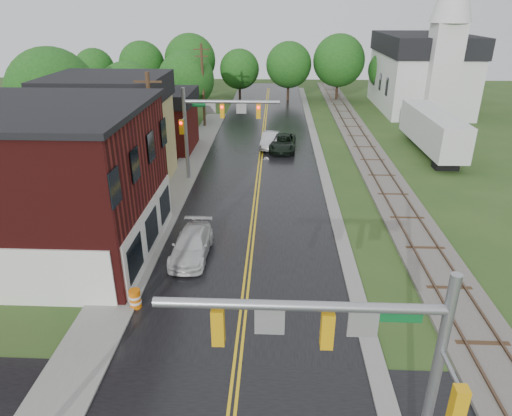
# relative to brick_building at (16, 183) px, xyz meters

# --- Properties ---
(main_road) EXTENTS (10.00, 90.00, 0.02)m
(main_road) POSITION_rel_brick_building_xyz_m (12.48, 15.00, -4.15)
(main_road) COLOR black
(main_road) RESTS_ON ground
(curb_right) EXTENTS (0.80, 70.00, 0.12)m
(curb_right) POSITION_rel_brick_building_xyz_m (17.88, 20.00, -4.15)
(curb_right) COLOR gray
(curb_right) RESTS_ON ground
(sidewalk_left) EXTENTS (2.40, 50.00, 0.12)m
(sidewalk_left) POSITION_rel_brick_building_xyz_m (6.28, 10.00, -4.15)
(sidewalk_left) COLOR gray
(sidewalk_left) RESTS_ON ground
(brick_building) EXTENTS (14.30, 10.30, 8.30)m
(brick_building) POSITION_rel_brick_building_xyz_m (0.00, 0.00, 0.00)
(brick_building) COLOR #46100F
(brick_building) RESTS_ON ground
(yellow_house) EXTENTS (8.00, 7.00, 6.40)m
(yellow_house) POSITION_rel_brick_building_xyz_m (1.48, 11.00, -0.95)
(yellow_house) COLOR tan
(yellow_house) RESTS_ON ground
(darkred_building) EXTENTS (7.00, 6.00, 4.40)m
(darkred_building) POSITION_rel_brick_building_xyz_m (2.48, 20.00, -1.95)
(darkred_building) COLOR #3F0F0C
(darkred_building) RESTS_ON ground
(church) EXTENTS (10.40, 18.40, 20.00)m
(church) POSITION_rel_brick_building_xyz_m (32.48, 38.74, 1.68)
(church) COLOR silver
(church) RESTS_ON ground
(railroad) EXTENTS (3.20, 80.00, 0.30)m
(railroad) POSITION_rel_brick_building_xyz_m (22.48, 20.00, -4.05)
(railroad) COLOR #59544C
(railroad) RESTS_ON ground
(traffic_signal_near) EXTENTS (7.34, 0.30, 7.20)m
(traffic_signal_near) POSITION_rel_brick_building_xyz_m (15.96, -13.00, 0.82)
(traffic_signal_near) COLOR gray
(traffic_signal_near) RESTS_ON ground
(traffic_signal_far) EXTENTS (7.34, 0.43, 7.20)m
(traffic_signal_far) POSITION_rel_brick_building_xyz_m (9.01, 12.00, 0.82)
(traffic_signal_far) COLOR gray
(traffic_signal_far) RESTS_ON ground
(utility_pole_b) EXTENTS (1.80, 0.28, 9.00)m
(utility_pole_b) POSITION_rel_brick_building_xyz_m (5.68, 7.00, 0.57)
(utility_pole_b) COLOR #382616
(utility_pole_b) RESTS_ON ground
(utility_pole_c) EXTENTS (1.80, 0.28, 9.00)m
(utility_pole_c) POSITION_rel_brick_building_xyz_m (5.68, 29.00, 0.57)
(utility_pole_c) COLOR #382616
(utility_pole_c) RESTS_ON ground
(tree_left_b) EXTENTS (7.60, 7.60, 9.69)m
(tree_left_b) POSITION_rel_brick_building_xyz_m (-5.36, 16.90, 1.57)
(tree_left_b) COLOR black
(tree_left_b) RESTS_ON ground
(tree_left_c) EXTENTS (6.00, 6.00, 7.65)m
(tree_left_c) POSITION_rel_brick_building_xyz_m (-1.36, 24.90, 0.36)
(tree_left_c) COLOR black
(tree_left_c) RESTS_ON ground
(tree_left_e) EXTENTS (6.40, 6.40, 8.16)m
(tree_left_e) POSITION_rel_brick_building_xyz_m (3.64, 30.90, 0.66)
(tree_left_e) COLOR black
(tree_left_e) RESTS_ON ground
(suv_dark) EXTENTS (2.70, 5.36, 1.45)m
(suv_dark) POSITION_rel_brick_building_xyz_m (14.50, 20.19, -3.42)
(suv_dark) COLOR black
(suv_dark) RESTS_ON ground
(sedan_silver) EXTENTS (1.95, 4.54, 1.45)m
(sedan_silver) POSITION_rel_brick_building_xyz_m (13.28, 21.06, -3.42)
(sedan_silver) COLOR #A2A2A6
(sedan_silver) RESTS_ON ground
(pickup_white) EXTENTS (2.04, 4.82, 1.39)m
(pickup_white) POSITION_rel_brick_building_xyz_m (9.28, -0.19, -3.46)
(pickup_white) COLOR silver
(pickup_white) RESTS_ON ground
(semi_trailer) EXTENTS (2.90, 12.23, 3.84)m
(semi_trailer) POSITION_rel_brick_building_xyz_m (28.32, 19.86, -1.87)
(semi_trailer) COLOR black
(semi_trailer) RESTS_ON ground
(construction_barrel) EXTENTS (0.67, 0.67, 0.94)m
(construction_barrel) POSITION_rel_brick_building_xyz_m (7.48, -5.00, -3.68)
(construction_barrel) COLOR #D46209
(construction_barrel) RESTS_ON ground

